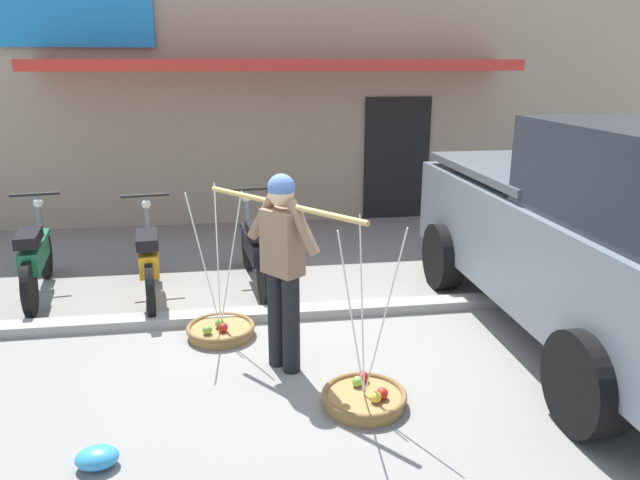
{
  "coord_description": "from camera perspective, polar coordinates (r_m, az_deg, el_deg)",
  "views": [
    {
      "loc": [
        -0.51,
        -5.06,
        2.54
      ],
      "look_at": [
        0.34,
        0.6,
        0.85
      ],
      "focal_mm": 33.89,
      "sensor_mm": 36.0,
      "label": 1
    }
  ],
  "objects": [
    {
      "name": "parked_truck",
      "position": [
        6.02,
        25.62,
        0.29
      ],
      "size": [
        2.16,
        4.73,
        2.1
      ],
      "color": "slate",
      "rests_on": "ground"
    },
    {
      "name": "ground_plane",
      "position": [
        5.68,
        -2.57,
        -10.11
      ],
      "size": [
        90.0,
        90.0,
        0.0
      ],
      "primitive_type": "plane",
      "color": "gray"
    },
    {
      "name": "plastic_litter_bag",
      "position": [
        4.42,
        -20.31,
        -18.71
      ],
      "size": [
        0.28,
        0.22,
        0.14
      ],
      "primitive_type": "ellipsoid",
      "color": "#3393D1",
      "rests_on": "ground"
    },
    {
      "name": "storefront_building",
      "position": [
        12.25,
        -4.95,
        14.33
      ],
      "size": [
        13.0,
        6.0,
        4.2
      ],
      "color": "tan",
      "rests_on": "ground"
    },
    {
      "name": "motorcycle_second_in_row",
      "position": [
        6.92,
        -15.81,
        -1.75
      ],
      "size": [
        0.54,
        1.82,
        1.09
      ],
      "color": "black",
      "rests_on": "ground"
    },
    {
      "name": "fruit_basket_right_side",
      "position": [
        5.94,
        -9.37,
        -8.32
      ],
      "size": [
        0.66,
        0.66,
        1.45
      ],
      "color": "#9E7542",
      "rests_on": "ground"
    },
    {
      "name": "fruit_vendor",
      "position": [
        4.97,
        -3.56,
        -1.89
      ],
      "size": [
        1.13,
        1.43,
        1.7
      ],
      "color": "black",
      "rests_on": "ground"
    },
    {
      "name": "motorcycle_nearest_shop",
      "position": [
        7.43,
        -25.27,
        -1.49
      ],
      "size": [
        0.54,
        1.81,
        1.09
      ],
      "color": "black",
      "rests_on": "ground"
    },
    {
      "name": "sidewalk_curb",
      "position": [
        6.29,
        -3.26,
        -6.88
      ],
      "size": [
        20.0,
        0.24,
        0.1
      ],
      "primitive_type": "cube",
      "color": "gray",
      "rests_on": "ground"
    },
    {
      "name": "fruit_basket_left_side",
      "position": [
        4.79,
        4.22,
        -14.55
      ],
      "size": [
        0.66,
        0.66,
        1.45
      ],
      "color": "#9E7542",
      "rests_on": "ground"
    },
    {
      "name": "motorcycle_third_in_row",
      "position": [
        7.04,
        -6.13,
        -0.9
      ],
      "size": [
        0.54,
        1.82,
        1.09
      ],
      "color": "black",
      "rests_on": "ground"
    }
  ]
}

